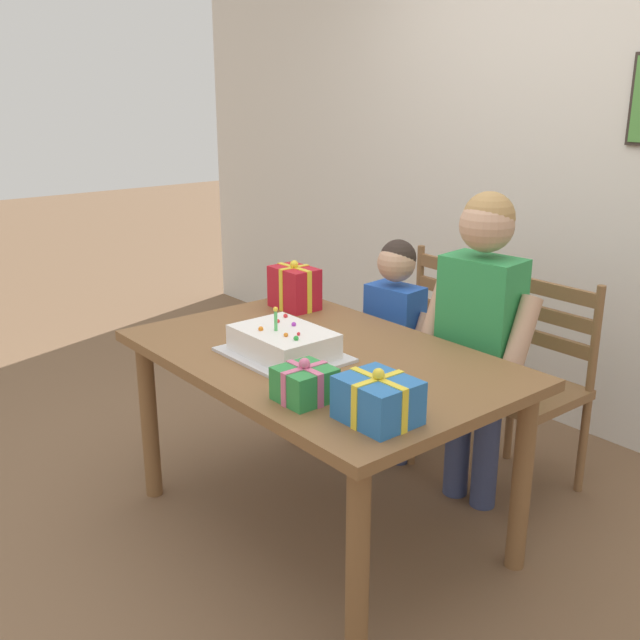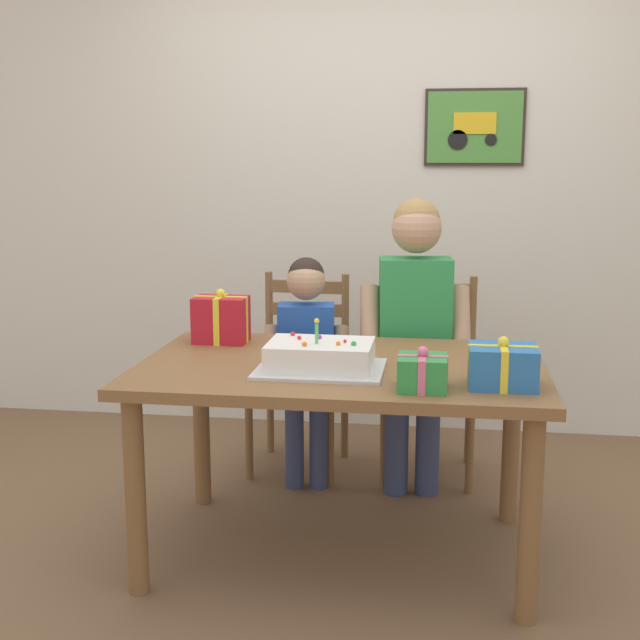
# 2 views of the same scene
# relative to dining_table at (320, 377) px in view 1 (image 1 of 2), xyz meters

# --- Properties ---
(ground_plane) EXTENTS (20.00, 20.00, 0.00)m
(ground_plane) POSITION_rel_dining_table_xyz_m (0.00, 0.00, -0.64)
(ground_plane) COLOR brown
(back_wall) EXTENTS (6.40, 0.11, 2.60)m
(back_wall) POSITION_rel_dining_table_xyz_m (0.00, 1.62, 0.66)
(back_wall) COLOR silver
(back_wall) RESTS_ON ground
(dining_table) EXTENTS (1.45, 0.94, 0.74)m
(dining_table) POSITION_rel_dining_table_xyz_m (0.00, 0.00, 0.00)
(dining_table) COLOR brown
(dining_table) RESTS_ON ground
(birthday_cake) EXTENTS (0.44, 0.34, 0.19)m
(birthday_cake) POSITION_rel_dining_table_xyz_m (-0.06, -0.12, 0.14)
(birthday_cake) COLOR silver
(birthday_cake) RESTS_ON dining_table
(gift_box_red_large) EXTENTS (0.22, 0.15, 0.22)m
(gift_box_red_large) POSITION_rel_dining_table_xyz_m (-0.52, 0.28, 0.19)
(gift_box_red_large) COLOR red
(gift_box_red_large) RESTS_ON dining_table
(gift_box_beside_cake) EXTENTS (0.22, 0.19, 0.17)m
(gift_box_beside_cake) POSITION_rel_dining_table_xyz_m (0.55, -0.24, 0.16)
(gift_box_beside_cake) COLOR #286BB7
(gift_box_beside_cake) RESTS_ON dining_table
(gift_box_corner_small) EXTENTS (0.16, 0.17, 0.14)m
(gift_box_corner_small) POSITION_rel_dining_table_xyz_m (0.30, -0.31, 0.15)
(gift_box_corner_small) COLOR #2D8E42
(gift_box_corner_small) RESTS_ON dining_table
(chair_left) EXTENTS (0.44, 0.44, 0.92)m
(chair_left) POSITION_rel_dining_table_xyz_m (-0.30, 0.90, -0.17)
(chair_left) COLOR brown
(chair_left) RESTS_ON ground
(chair_right) EXTENTS (0.43, 0.43, 0.92)m
(chair_right) POSITION_rel_dining_table_xyz_m (0.31, 0.90, -0.17)
(chair_right) COLOR brown
(chair_right) RESTS_ON ground
(child_older) EXTENTS (0.49, 0.29, 1.30)m
(child_older) POSITION_rel_dining_table_xyz_m (0.24, 0.62, 0.15)
(child_older) COLOR #38426B
(child_older) RESTS_ON ground
(child_younger) EXTENTS (0.39, 0.23, 1.04)m
(child_younger) POSITION_rel_dining_table_xyz_m (-0.23, 0.62, -0.01)
(child_younger) COLOR #38426B
(child_younger) RESTS_ON ground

